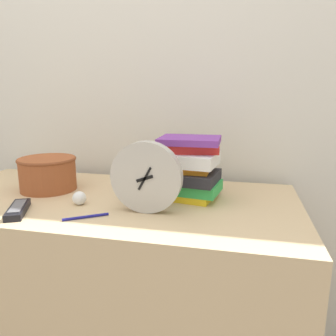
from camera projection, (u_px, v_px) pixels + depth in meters
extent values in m
cube|color=silver|center=(139.00, 70.00, 1.39)|extent=(6.00, 0.04, 2.40)
cube|color=tan|center=(112.00, 294.00, 1.21)|extent=(1.29, 0.62, 0.75)
cylinder|color=#B7B2A8|center=(146.00, 177.00, 0.97)|extent=(0.22, 0.04, 0.22)
cylinder|color=white|center=(145.00, 178.00, 0.96)|extent=(0.19, 0.01, 0.19)
cube|color=black|center=(145.00, 179.00, 0.95)|extent=(0.05, 0.01, 0.03)
cube|color=black|center=(145.00, 179.00, 0.95)|extent=(0.04, 0.01, 0.07)
cylinder|color=black|center=(145.00, 179.00, 0.95)|extent=(0.01, 0.00, 0.01)
cube|color=yellow|center=(182.00, 194.00, 1.13)|extent=(0.23, 0.16, 0.02)
cube|color=green|center=(188.00, 186.00, 1.12)|extent=(0.23, 0.18, 0.04)
cube|color=#232328|center=(184.00, 176.00, 1.12)|extent=(0.24, 0.20, 0.04)
cube|color=orange|center=(184.00, 168.00, 1.11)|extent=(0.17, 0.13, 0.02)
cube|color=white|center=(186.00, 159.00, 1.10)|extent=(0.22, 0.18, 0.04)
cube|color=red|center=(189.00, 147.00, 1.12)|extent=(0.21, 0.16, 0.03)
cube|color=#7A3899|center=(190.00, 140.00, 1.10)|extent=(0.20, 0.17, 0.02)
cylinder|color=#994C28|center=(48.00, 174.00, 1.21)|extent=(0.20, 0.20, 0.12)
torus|color=brown|center=(47.00, 159.00, 1.20)|extent=(0.21, 0.21, 0.01)
cube|color=black|center=(18.00, 210.00, 0.98)|extent=(0.11, 0.16, 0.02)
cube|color=#59595E|center=(17.00, 206.00, 0.98)|extent=(0.08, 0.12, 0.00)
sphere|color=white|center=(79.00, 198.00, 1.05)|extent=(0.04, 0.04, 0.04)
cylinder|color=navy|center=(86.00, 217.00, 0.94)|extent=(0.11, 0.08, 0.01)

